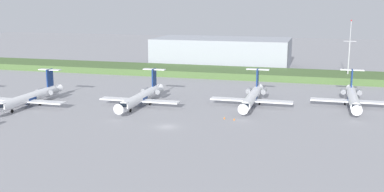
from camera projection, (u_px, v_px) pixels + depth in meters
name	position (u px, v px, depth m)	size (l,w,h in m)	color
ground_plane	(199.00, 101.00, 136.45)	(500.00, 500.00, 0.00)	#939399
grass_berm	(230.00, 73.00, 181.59)	(320.00, 20.00, 2.49)	#4C6B38
regional_jet_second	(30.00, 97.00, 128.86)	(22.81, 31.00, 9.00)	white
regional_jet_third	(142.00, 97.00, 129.57)	(22.81, 31.00, 9.00)	white
regional_jet_fourth	(252.00, 97.00, 129.49)	(22.81, 31.00, 9.00)	white
regional_jet_fifth	(353.00, 98.00, 128.37)	(22.81, 31.00, 9.00)	white
antenna_mast	(349.00, 56.00, 168.89)	(4.40, 0.50, 22.24)	#B2B2B7
distant_hangar	(222.00, 52.00, 208.44)	(59.98, 29.03, 12.46)	#9EA3AD
safety_cone_front_marker	(224.00, 118.00, 115.19)	(0.44, 0.44, 0.55)	orange
safety_cone_mid_marker	(234.00, 119.00, 114.08)	(0.44, 0.44, 0.55)	orange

